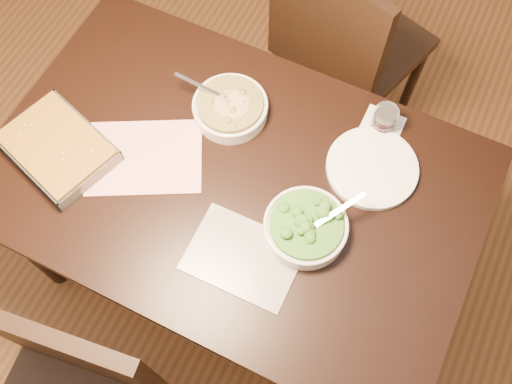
{
  "coord_description": "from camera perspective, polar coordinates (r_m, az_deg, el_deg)",
  "views": [
    {
      "loc": [
        0.38,
        -0.62,
        2.21
      ],
      "look_at": [
        0.09,
        -0.03,
        0.8
      ],
      "focal_mm": 40.0,
      "sensor_mm": 36.0,
      "label": 1
    }
  ],
  "objects": [
    {
      "name": "ground",
      "position": [
        2.32,
        -1.65,
        -6.88
      ],
      "size": [
        4.0,
        4.0,
        0.0
      ],
      "primitive_type": "plane",
      "color": "#402912",
      "rests_on": "ground"
    },
    {
      "name": "wine_tumbler",
      "position": [
        1.71,
        12.74,
        7.18
      ],
      "size": [
        0.07,
        0.07,
        0.08
      ],
      "color": "black",
      "rests_on": "coaster"
    },
    {
      "name": "magazine_a",
      "position": [
        1.69,
        -11.08,
        3.44
      ],
      "size": [
        0.41,
        0.37,
        0.01
      ],
      "primitive_type": "cube",
      "rotation": [
        0.0,
        0.0,
        0.49
      ],
      "color": "#C7394B",
      "rests_on": "table"
    },
    {
      "name": "baking_dish",
      "position": [
        1.74,
        -19.2,
        4.18
      ],
      "size": [
        0.37,
        0.31,
        0.06
      ],
      "rotation": [
        0.0,
        0.0,
        -0.31
      ],
      "color": "silver",
      "rests_on": "table"
    },
    {
      "name": "magazine_b",
      "position": [
        1.53,
        -1.28,
        -6.48
      ],
      "size": [
        0.3,
        0.21,
        0.01
      ],
      "primitive_type": "cube",
      "rotation": [
        0.0,
        0.0,
        0.01
      ],
      "color": "#27272E",
      "rests_on": "table"
    },
    {
      "name": "table",
      "position": [
        1.71,
        -2.22,
        -0.06
      ],
      "size": [
        1.4,
        0.9,
        0.75
      ],
      "color": "black",
      "rests_on": "ground"
    },
    {
      "name": "stew_bowl",
      "position": [
        1.71,
        -2.59,
        8.45
      ],
      "size": [
        0.25,
        0.23,
        0.09
      ],
      "color": "silver",
      "rests_on": "table"
    },
    {
      "name": "coaster",
      "position": [
        1.75,
        12.45,
        6.42
      ],
      "size": [
        0.12,
        0.12,
        0.0
      ],
      "primitive_type": "cube",
      "color": "white",
      "rests_on": "table"
    },
    {
      "name": "dinner_plate",
      "position": [
        1.67,
        11.53,
        2.41
      ],
      "size": [
        0.26,
        0.26,
        0.02
      ],
      "primitive_type": "cylinder",
      "color": "white",
      "rests_on": "table"
    },
    {
      "name": "broccoli_bowl",
      "position": [
        1.54,
        4.99,
        -3.49
      ],
      "size": [
        0.23,
        0.24,
        0.09
      ],
      "color": "silver",
      "rests_on": "table"
    },
    {
      "name": "chair_far",
      "position": [
        2.17,
        8.53,
        14.36
      ],
      "size": [
        0.58,
        0.58,
        0.99
      ],
      "rotation": [
        0.0,
        0.0,
        2.83
      ],
      "color": "black",
      "rests_on": "ground"
    }
  ]
}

